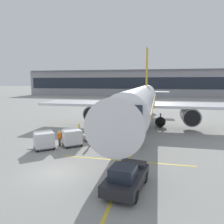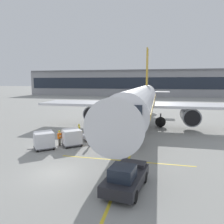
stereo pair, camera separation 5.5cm
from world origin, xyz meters
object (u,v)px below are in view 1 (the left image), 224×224
(parked_airplane, at_px, (141,101))
(baggage_cart_lead, at_px, (72,137))
(ground_crew_by_carts, at_px, (90,137))
(baggage_cart_second, at_px, (44,140))
(safety_cone_engine_keepout, at_px, (103,125))
(ground_crew_by_loader, at_px, (79,130))
(ground_crew_marshaller, at_px, (76,134))
(safety_cone_wingtip, at_px, (102,127))
(belt_loader, at_px, (99,132))
(ground_crew_wingwalker, at_px, (59,137))
(pushback_tug, at_px, (126,177))
(safety_cone_nose_mark, at_px, (102,125))

(parked_airplane, relative_size, baggage_cart_lead, 15.92)
(ground_crew_by_carts, bearing_deg, baggage_cart_second, -154.02)
(baggage_cart_lead, relative_size, safety_cone_engine_keepout, 3.27)
(baggage_cart_second, relative_size, ground_crew_by_carts, 1.49)
(baggage_cart_lead, bearing_deg, baggage_cart_second, -143.85)
(ground_crew_by_loader, height_order, ground_crew_by_carts, same)
(baggage_cart_lead, relative_size, baggage_cart_second, 1.00)
(ground_crew_marshaller, bearing_deg, ground_crew_by_loader, 100.18)
(safety_cone_wingtip, bearing_deg, ground_crew_marshaller, -101.15)
(parked_airplane, relative_size, baggage_cart_second, 15.92)
(belt_loader, distance_m, baggage_cart_second, 6.72)
(ground_crew_by_carts, distance_m, ground_crew_wingwalker, 3.31)
(pushback_tug, xyz_separation_m, ground_crew_marshaller, (-7.46, 9.73, 0.17))
(safety_cone_nose_mark, bearing_deg, baggage_cart_second, -105.09)
(ground_crew_by_carts, xyz_separation_m, ground_crew_wingwalker, (-3.22, -0.76, 0.00))
(belt_loader, bearing_deg, safety_cone_wingtip, 101.99)
(ground_crew_by_carts, xyz_separation_m, safety_cone_engine_keepout, (-1.07, 9.35, -0.61))
(baggage_cart_lead, relative_size, ground_crew_by_loader, 1.49)
(baggage_cart_second, bearing_deg, safety_cone_nose_mark, 74.91)
(ground_crew_marshaller, xyz_separation_m, ground_crew_wingwalker, (-1.11, -1.95, 0.00))
(parked_airplane, bearing_deg, belt_loader, -117.73)
(ground_crew_by_loader, relative_size, ground_crew_by_carts, 1.00)
(baggage_cart_lead, xyz_separation_m, safety_cone_engine_keepout, (0.88, 9.73, -0.61))
(baggage_cart_lead, height_order, safety_cone_engine_keepout, baggage_cart_lead)
(baggage_cart_second, distance_m, ground_crew_by_carts, 4.79)
(baggage_cart_lead, height_order, pushback_tug, baggage_cart_lead)
(safety_cone_wingtip, bearing_deg, parked_airplane, 30.21)
(safety_cone_engine_keepout, bearing_deg, parked_airplane, 15.49)
(baggage_cart_lead, distance_m, baggage_cart_second, 2.91)
(baggage_cart_second, bearing_deg, belt_loader, 47.37)
(ground_crew_by_loader, xyz_separation_m, ground_crew_marshaller, (0.33, -1.81, 0.00))
(ground_crew_marshaller, relative_size, ground_crew_wingwalker, 1.00)
(parked_airplane, relative_size, ground_crew_by_carts, 23.68)
(baggage_cart_lead, relative_size, ground_crew_wingwalker, 1.49)
(ground_crew_marshaller, bearing_deg, safety_cone_wingtip, 78.85)
(ground_crew_by_loader, xyz_separation_m, ground_crew_by_carts, (2.44, -3.00, 0.00))
(parked_airplane, height_order, safety_cone_wingtip, parked_airplane)
(parked_airplane, distance_m, baggage_cart_lead, 13.32)
(baggage_cart_second, distance_m, ground_crew_by_loader, 5.43)
(ground_crew_wingwalker, height_order, safety_cone_wingtip, ground_crew_wingwalker)
(ground_crew_by_loader, distance_m, safety_cone_wingtip, 5.12)
(pushback_tug, bearing_deg, safety_cone_nose_mark, 109.92)
(parked_airplane, relative_size, belt_loader, 8.64)
(baggage_cart_second, distance_m, pushback_tug, 11.60)
(baggage_cart_lead, xyz_separation_m, ground_crew_marshaller, (-0.16, 1.57, -0.00))
(baggage_cart_lead, bearing_deg, safety_cone_engine_keepout, 84.83)
(parked_airplane, bearing_deg, baggage_cart_lead, -119.70)
(belt_loader, xyz_separation_m, baggage_cart_lead, (-2.20, -3.23, 0.12))
(safety_cone_engine_keepout, bearing_deg, ground_crew_by_loader, -102.14)
(baggage_cart_lead, xyz_separation_m, pushback_tug, (7.30, -8.16, -0.17))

